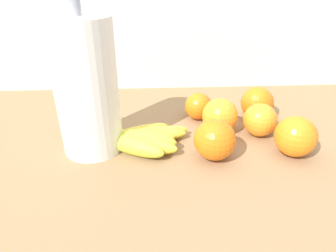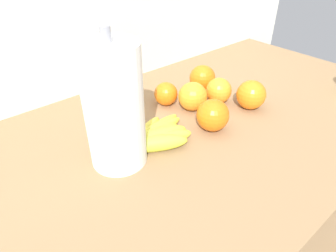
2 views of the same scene
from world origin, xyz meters
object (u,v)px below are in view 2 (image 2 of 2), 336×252
banana_bunch (152,138)px  paper_towel_roll (114,108)px  orange_right (202,78)px  orange_back_right (193,96)px  orange_back_left (166,94)px  orange_far_right (213,115)px  orange_center (219,90)px  orange_front (251,95)px

banana_bunch → paper_towel_roll: (-0.09, 0.00, 0.12)m
orange_right → orange_back_right: bearing=-148.2°
orange_back_left → orange_back_right: orange_back_right is taller
orange_far_right → orange_center: bearing=35.6°
orange_far_right → orange_center: orange_far_right is taller
orange_center → paper_towel_roll: size_ratio=0.25×
banana_bunch → orange_far_right: bearing=-17.0°
orange_center → paper_towel_roll: (-0.37, -0.03, 0.10)m
orange_right → paper_towel_roll: paper_towel_roll is taller
orange_back_right → orange_right: bearing=31.8°
banana_bunch → paper_towel_roll: bearing=177.7°
banana_bunch → orange_center: 0.28m
orange_front → orange_right: size_ratio=1.02×
orange_front → orange_right: bearing=97.5°
orange_center → orange_back_right: (-0.09, 0.02, 0.00)m
orange_center → paper_towel_roll: 0.38m
banana_bunch → orange_back_right: orange_back_right is taller
orange_far_right → paper_towel_roll: paper_towel_roll is taller
paper_towel_roll → orange_center: bearing=5.3°
orange_right → paper_towel_roll: bearing=-162.7°
orange_front → paper_towel_roll: bearing=173.4°
orange_far_right → paper_towel_roll: (-0.25, 0.05, 0.09)m
orange_back_left → orange_far_right: 0.18m
banana_bunch → orange_right: size_ratio=2.65×
orange_back_left → orange_far_right: size_ratio=0.82×
orange_far_right → orange_front: (0.16, 0.00, 0.00)m
orange_back_left → orange_center: bearing=-35.4°
banana_bunch → orange_center: bearing=7.7°
banana_bunch → paper_towel_roll: size_ratio=0.73×
orange_back_left → orange_front: size_ratio=0.82×
orange_far_right → orange_right: bearing=50.7°
orange_front → paper_towel_roll: size_ratio=0.28×
orange_far_right → banana_bunch: bearing=163.0°
banana_bunch → orange_back_left: bearing=40.0°
orange_front → orange_back_right: (-0.13, 0.10, -0.00)m
orange_front → orange_back_right: bearing=142.3°
banana_bunch → orange_right: (0.30, 0.13, 0.02)m
paper_towel_roll → orange_back_right: bearing=10.9°
orange_back_left → orange_front: bearing=-45.3°
orange_back_left → orange_center: 0.16m
orange_back_left → orange_right: orange_right is taller
orange_far_right → orange_center: size_ratio=1.10×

